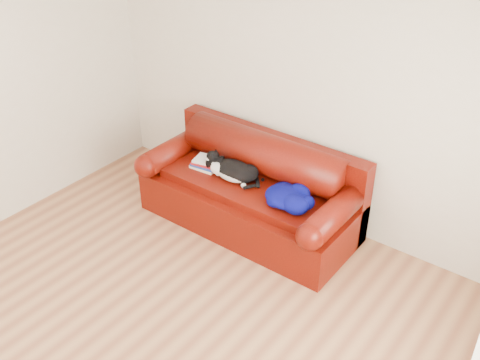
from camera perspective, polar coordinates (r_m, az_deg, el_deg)
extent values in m
plane|color=brown|center=(4.63, -7.94, -14.30)|extent=(4.50, 4.50, 0.00)
cube|color=beige|center=(5.20, 6.55, 8.89)|extent=(4.50, 0.02, 2.60)
cube|color=#360202|center=(5.48, 0.95, -2.66)|extent=(2.10, 0.90, 0.42)
cube|color=#360202|center=(5.31, 0.65, -0.77)|extent=(1.66, 0.62, 0.10)
cylinder|color=black|center=(5.89, -8.31, -2.47)|extent=(0.06, 0.06, 0.05)
cylinder|color=black|center=(4.98, 7.41, -9.78)|extent=(0.06, 0.06, 0.05)
cylinder|color=black|center=(6.28, -4.13, 0.23)|extent=(0.06, 0.06, 0.05)
cylinder|color=black|center=(5.44, 10.98, -5.99)|extent=(0.06, 0.06, 0.05)
cube|color=#360202|center=(5.61, 3.14, 0.82)|extent=(2.10, 0.18, 0.85)
cylinder|color=#360202|center=(5.40, 2.56, 2.66)|extent=(1.70, 0.40, 0.40)
cylinder|color=#360202|center=(5.82, -6.44, 3.18)|extent=(0.24, 0.88, 0.24)
sphere|color=#360202|center=(5.55, -9.51, 1.42)|extent=(0.24, 0.24, 0.24)
cylinder|color=#360202|center=(4.90, 9.80, -3.16)|extent=(0.24, 0.88, 0.24)
sphere|color=#360202|center=(4.58, 7.15, -5.71)|extent=(0.24, 0.24, 0.24)
cube|color=white|center=(5.54, -3.41, 1.41)|extent=(0.28, 0.22, 0.02)
cube|color=white|center=(5.54, -3.41, 1.41)|extent=(0.27, 0.21, 0.02)
cube|color=#1C3B9C|center=(5.52, -3.42, 1.64)|extent=(0.28, 0.23, 0.02)
cube|color=white|center=(5.52, -3.42, 1.64)|extent=(0.27, 0.22, 0.02)
cube|color=#A81318|center=(5.51, -3.43, 1.86)|extent=(0.28, 0.23, 0.02)
cube|color=white|center=(5.51, -3.43, 1.86)|extent=(0.27, 0.22, 0.02)
cube|color=silver|center=(5.50, -3.43, 2.09)|extent=(0.28, 0.24, 0.02)
cube|color=white|center=(5.50, -3.43, 2.09)|extent=(0.27, 0.22, 0.02)
ellipsoid|color=black|center=(5.30, -0.50, 0.95)|extent=(0.50, 0.36, 0.19)
ellipsoid|color=silver|center=(5.28, -0.91, 0.39)|extent=(0.34, 0.22, 0.12)
ellipsoid|color=silver|center=(5.33, -2.37, 1.20)|extent=(0.15, 0.15, 0.12)
ellipsoid|color=black|center=(5.27, 0.92, 0.59)|extent=(0.23, 0.23, 0.16)
ellipsoid|color=black|center=(5.37, -3.40, 2.08)|extent=(0.16, 0.15, 0.12)
ellipsoid|color=silver|center=(5.36, -3.81, 1.84)|extent=(0.08, 0.07, 0.05)
sphere|color=#BF7272|center=(5.36, -3.98, 1.89)|extent=(0.02, 0.02, 0.02)
cone|color=black|center=(5.31, -3.42, 2.39)|extent=(0.06, 0.05, 0.06)
cone|color=black|center=(5.36, -3.14, 2.70)|extent=(0.06, 0.05, 0.06)
cylinder|color=black|center=(5.24, 1.80, -0.23)|extent=(0.13, 0.14, 0.04)
sphere|color=silver|center=(5.37, -2.81, 0.48)|extent=(0.04, 0.04, 0.04)
sphere|color=silver|center=(5.21, 0.36, -0.55)|extent=(0.04, 0.04, 0.04)
ellipsoid|color=#02074A|center=(4.99, 4.80, -1.64)|extent=(0.46, 0.43, 0.13)
ellipsoid|color=#02074A|center=(4.88, 5.64, -2.44)|extent=(0.28, 0.25, 0.15)
ellipsoid|color=#02074A|center=(5.10, 4.48, -1.03)|extent=(0.29, 0.32, 0.10)
ellipsoid|color=#02074A|center=(5.04, 6.08, -1.20)|extent=(0.24, 0.19, 0.15)
ellipsoid|color=#02074A|center=(4.96, 3.65, -2.07)|extent=(0.18, 0.19, 0.10)
ellipsoid|color=#B4BBC6|center=(4.90, 4.87, -2.11)|extent=(0.19, 0.09, 0.04)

